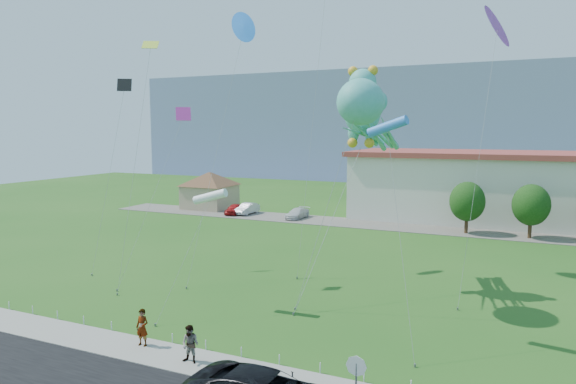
{
  "coord_description": "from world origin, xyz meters",
  "views": [
    {
      "loc": [
        14.55,
        -21.65,
        10.73
      ],
      "look_at": [
        1.27,
        8.0,
        6.81
      ],
      "focal_mm": 32.0,
      "sensor_mm": 36.0,
      "label": 1
    }
  ],
  "objects": [
    {
      "name": "parked_car_red",
      "position": [
        -18.23,
        34.76,
        0.72
      ],
      "size": [
        2.01,
        4.01,
        1.31
      ],
      "primitive_type": "imported",
      "rotation": [
        0.0,
        0.0,
        0.12
      ],
      "color": "#AE1516",
      "rests_on": "parking_strip"
    },
    {
      "name": "small_kite_blue",
      "position": [
        -5.58,
        14.5,
        18.3
      ],
      "size": [
        1.8,
        9.04,
        19.48
      ],
      "color": "#2981ED",
      "rests_on": "ground"
    },
    {
      "name": "teddy_bear_kite",
      "position": [
        4.86,
        12.16,
        12.44
      ],
      "size": [
        3.56,
        8.53,
        15.0
      ],
      "color": "teal",
      "rests_on": "ground"
    },
    {
      "name": "small_kite_black",
      "position": [
        -13.94,
        9.95,
        12.49
      ],
      "size": [
        1.29,
        4.99,
        14.71
      ],
      "color": "black",
      "rests_on": "ground"
    },
    {
      "name": "small_kite_cyan",
      "position": [
        8.46,
        4.38,
        10.82
      ],
      "size": [
        2.61,
        4.58,
        11.35
      ],
      "color": "#3180DF",
      "rests_on": "ground"
    },
    {
      "name": "octopus_kite",
      "position": [
        5.83,
        9.78,
        11.62
      ],
      "size": [
        4.49,
        9.93,
        13.8
      ],
      "color": "teal",
      "rests_on": "ground"
    },
    {
      "name": "parked_car_white",
      "position": [
        -9.65,
        35.12,
        0.68
      ],
      "size": [
        2.04,
        4.36,
        1.23
      ],
      "primitive_type": "imported",
      "rotation": [
        0.0,
        0.0,
        -0.07
      ],
      "color": "silver",
      "rests_on": "parking_strip"
    },
    {
      "name": "tree_mid",
      "position": [
        16.0,
        34.0,
        3.39
      ],
      "size": [
        3.6,
        3.6,
        5.47
      ],
      "color": "#3F2B19",
      "rests_on": "ground"
    },
    {
      "name": "small_kite_white",
      "position": [
        -2.1,
        4.11,
        6.75
      ],
      "size": [
        1.43,
        5.18,
        7.24
      ],
      "color": "white",
      "rests_on": "ground"
    },
    {
      "name": "ground",
      "position": [
        0.0,
        0.0,
        0.0
      ],
      "size": [
        160.0,
        160.0,
        0.0
      ],
      "primitive_type": "plane",
      "color": "#215317",
      "rests_on": "ground"
    },
    {
      "name": "pedestrian_left",
      "position": [
        -2.01,
        -2.34,
        1.03
      ],
      "size": [
        0.69,
        0.47,
        1.86
      ],
      "primitive_type": "imported",
      "rotation": [
        0.0,
        0.0,
        0.04
      ],
      "color": "gray",
      "rests_on": "sidewalk"
    },
    {
      "name": "sidewalk",
      "position": [
        0.0,
        -2.75,
        0.05
      ],
      "size": [
        80.0,
        2.5,
        0.1
      ],
      "primitive_type": "cube",
      "color": "gray",
      "rests_on": "ground"
    },
    {
      "name": "parking_strip",
      "position": [
        0.0,
        35.0,
        0.03
      ],
      "size": [
        70.0,
        6.0,
        0.06
      ],
      "primitive_type": "cube",
      "color": "#59544C",
      "rests_on": "ground"
    },
    {
      "name": "small_kite_pink",
      "position": [
        -8.5,
        9.64,
        10.53
      ],
      "size": [
        1.87,
        7.04,
        12.38
      ],
      "color": "#EA34A9",
      "rests_on": "ground"
    },
    {
      "name": "rope_fence",
      "position": [
        0.0,
        -1.3,
        0.25
      ],
      "size": [
        26.05,
        0.05,
        0.5
      ],
      "color": "white",
      "rests_on": "ground"
    },
    {
      "name": "pavilion",
      "position": [
        -24.0,
        38.0,
        3.02
      ],
      "size": [
        9.2,
        9.2,
        5.0
      ],
      "color": "tan",
      "rests_on": "ground"
    },
    {
      "name": "hill_ridge",
      "position": [
        0.0,
        120.0,
        12.5
      ],
      "size": [
        160.0,
        50.0,
        25.0
      ],
      "primitive_type": "cube",
      "color": "gray",
      "rests_on": "ground"
    },
    {
      "name": "stop_sign",
      "position": [
        9.5,
        -4.21,
        1.87
      ],
      "size": [
        0.8,
        0.07,
        2.5
      ],
      "color": "slate",
      "rests_on": "ground"
    },
    {
      "name": "small_kite_yellow",
      "position": [
        -9.41,
        7.59,
        14.44
      ],
      "size": [
        1.29,
        5.54,
        17.16
      ],
      "color": "#BDDE34",
      "rests_on": "ground"
    },
    {
      "name": "pedestrian_right",
      "position": [
        1.26,
        -2.95,
        0.98
      ],
      "size": [
        0.88,
        0.7,
        1.76
      ],
      "primitive_type": "imported",
      "rotation": [
        0.0,
        0.0,
        0.04
      ],
      "color": "gray",
      "rests_on": "sidewalk"
    },
    {
      "name": "tree_near",
      "position": [
        10.0,
        34.0,
        3.39
      ],
      "size": [
        3.6,
        3.6,
        5.47
      ],
      "color": "#3F2B19",
      "rests_on": "ground"
    },
    {
      "name": "parked_car_silver",
      "position": [
        -16.81,
        35.53,
        0.75
      ],
      "size": [
        1.64,
        4.28,
        1.39
      ],
      "primitive_type": "imported",
      "rotation": [
        0.0,
        0.0,
        -0.04
      ],
      "color": "#ADADB4",
      "rests_on": "parking_strip"
    },
    {
      "name": "small_kite_purple",
      "position": [
        12.84,
        16.37,
        17.25
      ],
      "size": [
        2.12,
        7.65,
        18.37
      ],
      "color": "#9638E1",
      "rests_on": "ground"
    }
  ]
}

